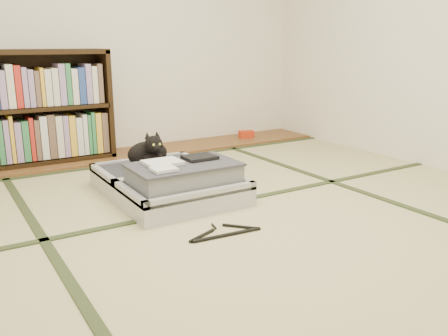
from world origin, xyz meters
TOP-DOWN VIEW (x-y plane):
  - floor at (0.00, 0.00)m, footprint 4.50×4.50m
  - wood_strip at (0.00, 2.00)m, footprint 4.00×0.50m
  - red_item at (1.37, 2.03)m, footprint 0.17×0.13m
  - tatami_borders at (0.00, 0.49)m, footprint 4.00×4.50m
  - bookcase at (-0.78, 2.07)m, footprint 1.40×0.32m
  - suitcase at (-0.14, 0.71)m, footprint 0.74×0.99m
  - cat at (-0.16, 1.00)m, footprint 0.33×0.33m
  - cable_coil at (0.02, 1.03)m, footprint 0.10×0.10m
  - hanger at (-0.17, -0.01)m, footprint 0.41×0.20m

SIDE VIEW (x-z plane):
  - floor at x=0.00m, z-range 0.00..0.00m
  - tatami_borders at x=0.00m, z-range 0.00..0.01m
  - hanger at x=-0.17m, z-range 0.00..0.01m
  - wood_strip at x=0.00m, z-range 0.00..0.02m
  - red_item at x=1.37m, z-range 0.02..0.09m
  - suitcase at x=-0.14m, z-range -0.04..0.25m
  - cable_coil at x=0.02m, z-range 0.14..0.16m
  - cat at x=-0.16m, z-range 0.11..0.37m
  - bookcase at x=-0.78m, z-range -0.01..0.91m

